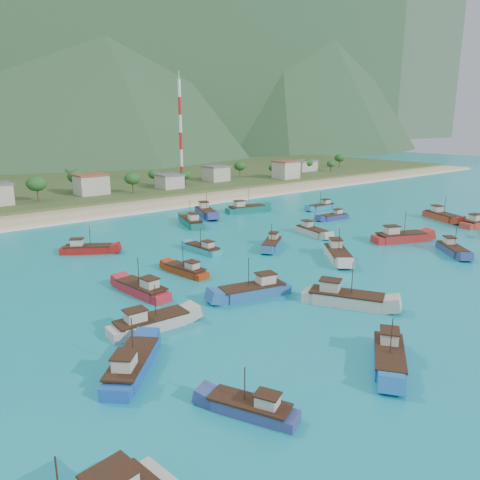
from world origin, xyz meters
TOP-DOWN VIEW (x-y plane):
  - ground at (0.00, 0.00)m, footprint 600.00×600.00m
  - beach at (0.00, 79.00)m, footprint 400.00×18.00m
  - land at (0.00, 140.00)m, footprint 400.00×110.00m
  - surf_line at (0.00, 69.50)m, footprint 400.00×2.50m
  - village at (12.59, 101.84)m, footprint 210.52×25.66m
  - vegetation at (-17.08, 102.22)m, footprint 276.24×26.49m
  - radio_tower at (37.84, 108.00)m, footprint 1.20×1.20m
  - boat_0 at (23.64, 51.27)m, footprint 12.14×5.84m
  - boat_1 at (-20.24, -25.53)m, footprint 10.12×8.46m
  - boat_2 at (44.24, 40.41)m, footprint 9.61×2.92m
  - boat_4 at (1.45, 46.39)m, footprint 6.85×12.13m
  - boat_5 at (-31.23, 10.34)m, footprint 4.47×10.75m
  - boat_6 at (35.68, 28.78)m, footprint 9.00×3.46m
  - boat_7 at (-28.83, 38.37)m, footprint 10.02×7.97m
  - boat_8 at (-37.89, -22.99)m, footprint 5.89×8.72m
  - boat_9 at (-10.55, -11.73)m, footprint 8.73×11.88m
  - boat_14 at (-36.29, -1.36)m, footprint 10.67×3.65m
  - boat_15 at (-10.50, 24.04)m, footprint 3.32×9.12m
  - boat_18 at (57.50, 9.97)m, footprint 7.61×11.93m
  - boat_20 at (56.87, -0.54)m, footprint 11.68×5.60m
  - boat_21 at (-18.53, -0.93)m, footprint 11.63×5.76m
  - boat_23 at (-43.00, -9.58)m, footprint 9.71×9.89m
  - boat_24 at (2.87, 17.96)m, footprint 9.24×7.87m
  - boat_26 at (17.91, 20.51)m, footprint 4.72×10.34m
  - boat_28 at (11.38, 54.04)m, footprint 7.54×12.61m
  - boat_29 at (-20.75, 14.43)m, footprint 3.94×9.28m
  - boat_31 at (6.93, 3.92)m, footprint 9.75×10.95m
  - boat_32 at (27.84, 3.69)m, footprint 12.56×8.21m
  - boat_33 at (27.89, -8.15)m, footprint 8.49×9.44m

SIDE VIEW (x-z plane):
  - ground at x=0.00m, z-range 0.00..0.00m
  - beach at x=0.00m, z-range -0.60..0.60m
  - land at x=0.00m, z-range -1.20..1.20m
  - surf_line at x=0.00m, z-range -0.04..0.04m
  - boat_8 at x=-37.89m, z-range -1.99..3.02m
  - boat_6 at x=35.68m, z-range -2.04..3.14m
  - boat_15 at x=-10.50m, z-range -2.07..3.21m
  - boat_29 at x=-20.75m, z-range -2.08..3.23m
  - boat_24 at x=2.87m, z-range -2.17..3.41m
  - boat_2 at x=44.24m, z-range -2.20..3.47m
  - boat_33 at x=27.89m, z-range -2.24..3.57m
  - boat_26 at x=17.91m, z-range -2.27..3.62m
  - boat_7 at x=-28.83m, z-range -2.28..3.65m
  - boat_1 at x=-20.24m, z-range -2.33..3.75m
  - boat_5 at x=-31.23m, z-range -2.35..3.81m
  - boat_14 at x=-36.29m, z-range -2.37..3.85m
  - boat_23 at x=-43.00m, z-range -2.41..3.92m
  - boat_21 at x=-18.53m, z-range -2.49..4.11m
  - boat_20 at x=56.87m, z-range -2.51..4.13m
  - boat_31 at x=6.93m, z-range -2.53..4.18m
  - boat_18 at x=57.50m, z-range -2.56..4.25m
  - boat_4 at x=1.45m, z-range -2.58..4.30m
  - boat_0 at x=23.64m, z-range -2.59..4.31m
  - boat_9 at x=-10.55m, z-range -2.59..4.32m
  - boat_28 at x=11.38m, z-range -2.67..4.49m
  - boat_32 at x=27.84m, z-range -2.68..4.50m
  - village at x=12.59m, z-range 1.08..8.12m
  - vegetation at x=-17.08m, z-range 0.81..9.90m
  - radio_tower at x=37.84m, z-range 1.60..41.08m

